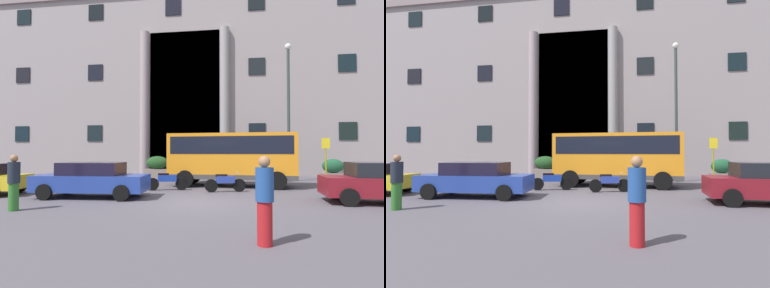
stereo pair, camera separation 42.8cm
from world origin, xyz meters
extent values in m
cube|color=#544E56|center=(0.00, 0.00, -0.06)|extent=(80.00, 64.00, 0.12)
cube|color=gray|center=(0.00, 17.50, 7.85)|extent=(42.13, 9.00, 15.71)
cube|color=black|center=(-2.43, 13.06, 5.89)|extent=(5.76, 0.12, 11.78)
cylinder|color=gray|center=(-5.69, 12.75, 5.89)|extent=(0.77, 0.77, 11.78)
cylinder|color=gray|center=(0.84, 12.75, 5.89)|extent=(0.77, 0.77, 11.78)
cube|color=black|center=(-16.85, 12.96, 3.46)|extent=(1.30, 0.08, 1.34)
cube|color=black|center=(-10.11, 12.96, 3.46)|extent=(1.30, 0.08, 1.34)
cube|color=black|center=(3.37, 12.96, 3.46)|extent=(1.30, 0.08, 1.34)
cube|color=black|center=(10.11, 12.96, 3.46)|extent=(1.30, 0.08, 1.34)
cube|color=black|center=(-16.85, 12.96, 8.64)|extent=(1.30, 0.08, 1.34)
cube|color=black|center=(-10.11, 12.96, 8.64)|extent=(1.30, 0.08, 1.34)
cube|color=black|center=(3.37, 12.96, 8.64)|extent=(1.30, 0.08, 1.34)
cube|color=black|center=(10.11, 12.96, 8.64)|extent=(1.30, 0.08, 1.34)
cube|color=black|center=(-16.85, 12.96, 13.82)|extent=(1.30, 0.08, 1.34)
cube|color=black|center=(-10.11, 12.96, 13.82)|extent=(1.30, 0.08, 1.34)
cube|color=black|center=(-3.37, 12.96, 13.82)|extent=(1.30, 0.08, 1.34)
cube|color=black|center=(3.37, 12.96, 13.82)|extent=(1.30, 0.08, 1.34)
cube|color=orange|center=(1.37, 5.50, 1.65)|extent=(6.78, 2.67, 2.39)
cube|color=black|center=(1.37, 5.50, 2.21)|extent=(6.38, 2.68, 0.91)
cube|color=black|center=(4.62, 5.29, 2.01)|extent=(0.18, 1.89, 1.14)
cube|color=#444140|center=(1.37, 5.50, 0.57)|extent=(6.78, 2.71, 0.24)
cylinder|color=black|center=(3.76, 6.47, 0.45)|extent=(0.92, 0.34, 0.90)
cylinder|color=black|center=(3.62, 4.23, 0.45)|extent=(0.92, 0.34, 0.90)
cylinder|color=black|center=(-0.88, 6.77, 0.45)|extent=(0.92, 0.34, 0.90)
cylinder|color=black|center=(-1.02, 4.53, 0.45)|extent=(0.92, 0.34, 0.90)
cylinder|color=#9D9812|center=(6.71, 7.00, 1.30)|extent=(0.08, 0.08, 2.61)
cube|color=yellow|center=(6.71, 6.97, 2.36)|extent=(0.44, 0.03, 0.60)
cube|color=gray|center=(8.15, 10.30, 0.23)|extent=(1.47, 0.91, 0.45)
ellipsoid|color=#1D5031|center=(8.15, 10.30, 0.92)|extent=(1.41, 0.82, 0.94)
cube|color=gray|center=(-4.13, 10.86, 0.30)|extent=(1.77, 0.90, 0.59)
ellipsoid|color=#1F481F|center=(-4.13, 10.86, 1.07)|extent=(1.70, 0.81, 0.96)
cube|color=gray|center=(3.90, 10.81, 0.29)|extent=(1.79, 0.71, 0.58)
ellipsoid|color=#194C21|center=(3.90, 10.81, 1.11)|extent=(1.72, 0.64, 1.05)
cube|color=#243E96|center=(-4.25, 0.72, 0.59)|extent=(4.55, 1.91, 0.65)
cube|color=black|center=(-4.25, 0.72, 1.17)|extent=(2.48, 1.61, 0.51)
cylinder|color=black|center=(-2.77, 1.64, 0.31)|extent=(0.63, 0.23, 0.62)
cylinder|color=black|center=(-2.70, -0.08, 0.31)|extent=(0.63, 0.23, 0.62)
cylinder|color=black|center=(-5.81, 1.51, 0.31)|extent=(0.63, 0.23, 0.62)
cylinder|color=black|center=(-5.74, -0.21, 0.31)|extent=(0.63, 0.23, 0.62)
cylinder|color=black|center=(-8.31, 1.78, 0.31)|extent=(0.63, 0.24, 0.62)
cube|color=maroon|center=(6.81, 0.71, 0.61)|extent=(4.23, 1.94, 0.68)
cube|color=black|center=(6.81, 0.71, 1.21)|extent=(2.32, 1.62, 0.52)
cylinder|color=black|center=(5.45, 1.64, 0.31)|extent=(0.63, 0.23, 0.62)
cylinder|color=black|center=(5.36, -0.06, 0.31)|extent=(0.63, 0.23, 0.62)
cylinder|color=black|center=(1.75, 3.25, 0.30)|extent=(0.61, 0.25, 0.60)
cylinder|color=black|center=(0.46, 2.90, 0.30)|extent=(0.61, 0.27, 0.60)
cube|color=#283FA3|center=(1.10, 3.08, 0.58)|extent=(0.88, 0.46, 0.32)
cube|color=black|center=(0.93, 3.03, 0.76)|extent=(0.55, 0.33, 0.12)
cylinder|color=#A5A5A8|center=(1.64, 3.23, 0.88)|extent=(0.17, 0.54, 0.03)
cylinder|color=black|center=(-4.19, 2.91, 0.30)|extent=(0.61, 0.20, 0.60)
cylinder|color=black|center=(-5.49, 3.13, 0.30)|extent=(0.61, 0.22, 0.60)
cube|color=#235D61|center=(-4.84, 3.02, 0.58)|extent=(0.87, 0.38, 0.32)
cube|color=black|center=(-5.02, 3.05, 0.76)|extent=(0.55, 0.28, 0.12)
cylinder|color=#A5A5A8|center=(-4.30, 2.93, 0.88)|extent=(0.12, 0.55, 0.03)
cylinder|color=black|center=(-1.02, 3.50, 0.30)|extent=(0.61, 0.23, 0.60)
cylinder|color=black|center=(-2.38, 3.20, 0.30)|extent=(0.61, 0.25, 0.60)
cube|color=#1938A1|center=(-1.70, 3.35, 0.58)|extent=(0.92, 0.43, 0.32)
cube|color=black|center=(-1.88, 3.31, 0.76)|extent=(0.55, 0.31, 0.12)
cylinder|color=#A5A5A8|center=(-1.13, 3.48, 0.88)|extent=(0.15, 0.54, 0.03)
cylinder|color=#AC1A1E|center=(2.06, -4.74, 0.43)|extent=(0.30, 0.30, 0.87)
cylinder|color=#21488C|center=(2.06, -4.74, 1.20)|extent=(0.36, 0.36, 0.67)
sphere|color=#A3734D|center=(2.06, -4.74, 1.65)|extent=(0.23, 0.23, 0.23)
cylinder|color=#2D6D29|center=(-5.40, -2.24, 0.43)|extent=(0.30, 0.30, 0.87)
cylinder|color=#1C2431|center=(-5.40, -2.24, 1.20)|extent=(0.36, 0.36, 0.67)
sphere|color=#A16E4B|center=(-5.40, -2.24, 1.65)|extent=(0.23, 0.23, 0.23)
cylinder|color=#313E3D|center=(4.97, 8.58, 4.20)|extent=(0.18, 0.18, 8.39)
sphere|color=silver|center=(4.97, 8.58, 8.57)|extent=(0.40, 0.40, 0.40)
camera|label=1|loc=(1.43, -10.77, 1.84)|focal=27.77mm
camera|label=2|loc=(1.85, -10.71, 1.84)|focal=27.77mm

